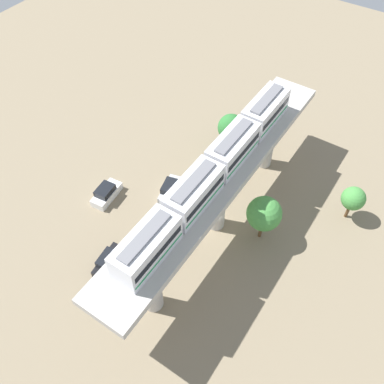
% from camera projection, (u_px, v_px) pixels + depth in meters
% --- Properties ---
extents(ground_plane, '(120.00, 120.00, 0.00)m').
position_uv_depth(ground_plane, '(216.00, 224.00, 48.00)').
color(ground_plane, '#84755B').
extents(viaduct, '(5.20, 35.80, 8.52)m').
position_uv_depth(viaduct, '(218.00, 186.00, 42.97)').
color(viaduct, '#B7B2AA').
rests_on(viaduct, ground).
extents(train, '(2.64, 27.45, 3.24)m').
position_uv_depth(train, '(214.00, 169.00, 39.73)').
color(train, white).
rests_on(train, viaduct).
extents(parked_car_white, '(2.27, 4.38, 1.76)m').
position_uv_depth(parked_car_white, '(106.00, 193.00, 49.98)').
color(parked_car_white, white).
rests_on(parked_car_white, ground).
extents(parked_car_silver, '(2.78, 4.51, 1.76)m').
position_uv_depth(parked_car_silver, '(171.00, 189.00, 50.37)').
color(parked_car_silver, '#B2B5BA').
rests_on(parked_car_silver, ground).
extents(parked_car_black, '(2.33, 4.40, 1.76)m').
position_uv_depth(parked_car_black, '(110.00, 262.00, 43.96)').
color(parked_car_black, black).
rests_on(parked_car_black, ground).
extents(tree_near_viaduct, '(2.68, 2.68, 4.57)m').
position_uv_depth(tree_near_viaduct, '(353.00, 199.00, 46.28)').
color(tree_near_viaduct, brown).
rests_on(tree_near_viaduct, ground).
extents(tree_mid_lot, '(3.47, 3.47, 5.29)m').
position_uv_depth(tree_mid_lot, '(231.00, 128.00, 53.38)').
color(tree_mid_lot, brown).
rests_on(tree_mid_lot, ground).
extents(tree_far_corner, '(3.76, 3.76, 5.95)m').
position_uv_depth(tree_far_corner, '(264.00, 214.00, 43.86)').
color(tree_far_corner, brown).
rests_on(tree_far_corner, ground).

